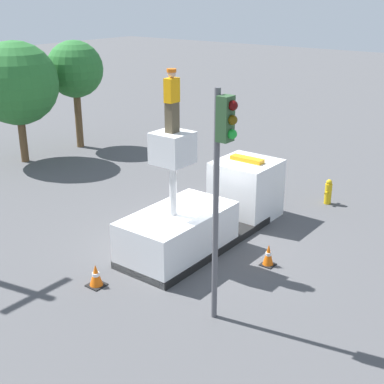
# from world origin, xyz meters

# --- Properties ---
(ground_plane) EXTENTS (120.00, 120.00, 0.00)m
(ground_plane) POSITION_xyz_m (0.00, 0.00, 0.00)
(ground_plane) COLOR #4C4C4F
(bucket_truck) EXTENTS (6.72, 2.07, 3.94)m
(bucket_truck) POSITION_xyz_m (0.54, 0.00, 0.88)
(bucket_truck) COLOR black
(bucket_truck) RESTS_ON ground
(worker) EXTENTS (0.40, 0.26, 1.75)m
(worker) POSITION_xyz_m (-1.21, 0.00, 4.81)
(worker) COLOR brown
(worker) RESTS_ON bucket_truck
(traffic_light_pole) EXTENTS (0.34, 0.57, 5.71)m
(traffic_light_pole) POSITION_xyz_m (-3.01, -2.90, 4.03)
(traffic_light_pole) COLOR #515156
(traffic_light_pole) RESTS_ON ground
(fire_hydrant) EXTENTS (0.50, 0.26, 0.97)m
(fire_hydrant) POSITION_xyz_m (5.82, -1.85, 0.48)
(fire_hydrant) COLOR gold
(fire_hydrant) RESTS_ON ground
(traffic_cone_rear) EXTENTS (0.47, 0.47, 0.64)m
(traffic_cone_rear) POSITION_xyz_m (-3.77, 0.67, 0.30)
(traffic_cone_rear) COLOR black
(traffic_cone_rear) RESTS_ON ground
(traffic_cone_curbside) EXTENTS (0.40, 0.40, 0.68)m
(traffic_cone_curbside) POSITION_xyz_m (0.14, -2.50, 0.32)
(traffic_cone_curbside) COLOR black
(traffic_cone_curbside) RESTS_ON ground
(tree_left_bg) EXTENTS (2.82, 2.82, 5.40)m
(tree_left_bg) POSITION_xyz_m (5.47, 11.75, 3.95)
(tree_left_bg) COLOR brown
(tree_left_bg) RESTS_ON ground
(tree_right_bg) EXTENTS (3.79, 3.79, 5.60)m
(tree_right_bg) POSITION_xyz_m (2.14, 11.89, 3.69)
(tree_right_bg) COLOR brown
(tree_right_bg) RESTS_ON ground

